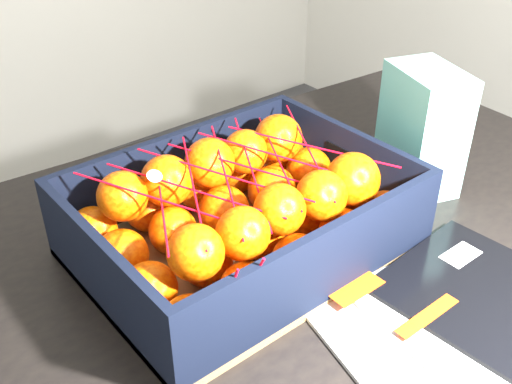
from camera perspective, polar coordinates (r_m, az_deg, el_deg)
table at (r=0.94m, az=3.73°, el=-8.98°), size 1.26×0.89×0.75m
magazine_stack at (r=0.77m, az=20.29°, el=-12.08°), size 0.37×0.33×0.02m
produce_crate at (r=0.83m, az=-1.32°, el=-3.38°), size 0.43×0.32×0.12m
clementine_heap at (r=0.82m, az=-0.97°, el=-1.48°), size 0.41×0.30×0.13m
mesh_net at (r=0.78m, az=-1.60°, el=1.21°), size 0.35×0.29×0.09m
retail_carton at (r=0.99m, az=15.48°, el=5.75°), size 0.13×0.15×0.20m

